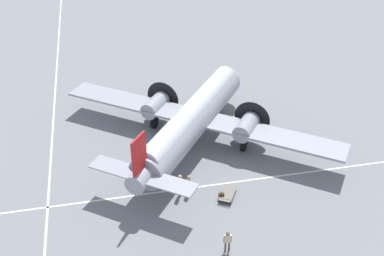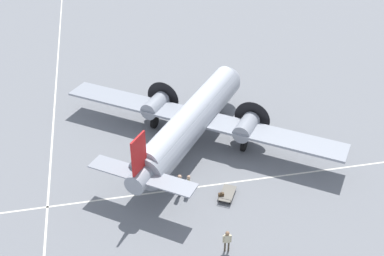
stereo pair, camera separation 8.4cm
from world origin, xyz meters
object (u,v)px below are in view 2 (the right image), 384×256
object	(u,v)px
crew_foreground	(227,239)
suitcase_near_door	(221,196)
ramp_agent	(180,183)
passenger_boarding	(189,183)
baggage_cart	(227,194)
airliner_main	(194,117)

from	to	relation	value
crew_foreground	suitcase_near_door	world-z (taller)	crew_foreground
crew_foreground	ramp_agent	bearing A→B (deg)	115.02
ramp_agent	passenger_boarding	bearing A→B (deg)	-72.67
passenger_boarding	suitcase_near_door	bearing A→B (deg)	-114.51
crew_foreground	passenger_boarding	distance (m)	6.10
suitcase_near_door	baggage_cart	xyz separation A→B (m)	(-0.52, -0.17, -0.00)
suitcase_near_door	baggage_cart	size ratio (longest dim) A/B	0.28
crew_foreground	passenger_boarding	xyz separation A→B (m)	(1.28, -5.96, -0.01)
crew_foreground	ramp_agent	size ratio (longest dim) A/B	0.90
airliner_main	ramp_agent	distance (m)	7.02
ramp_agent	baggage_cart	bearing A→B (deg)	-90.95
passenger_boarding	suitcase_near_door	size ratio (longest dim) A/B	2.86
suitcase_near_door	baggage_cart	distance (m)	0.55
airliner_main	suitcase_near_door	size ratio (longest dim) A/B	36.42
crew_foreground	ramp_agent	xyz separation A→B (m)	(1.95, -5.91, 0.11)
passenger_boarding	baggage_cart	size ratio (longest dim) A/B	0.79
crew_foreground	baggage_cart	distance (m)	5.32
airliner_main	passenger_boarding	distance (m)	6.80
baggage_cart	ramp_agent	bearing A→B (deg)	105.20
ramp_agent	suitcase_near_door	xyz separation A→B (m)	(-2.85, 1.01, -0.87)
airliner_main	crew_foreground	size ratio (longest dim) A/B	12.64
airliner_main	ramp_agent	bearing A→B (deg)	-164.24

